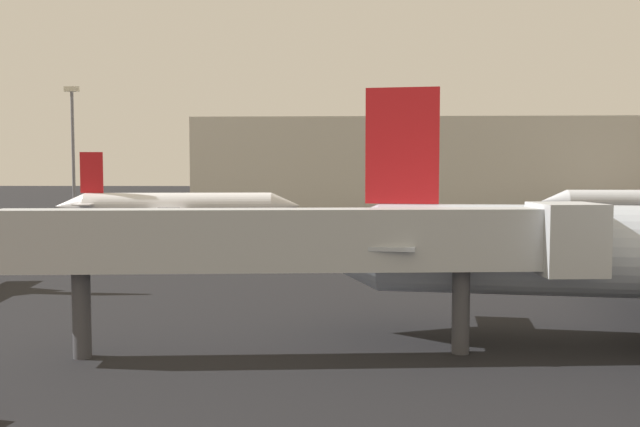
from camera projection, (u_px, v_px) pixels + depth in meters
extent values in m
cone|color=#B2BCCC|center=(331.00, 246.00, 29.84)|extent=(4.68, 4.35, 3.84)
cube|color=#B2BCCC|center=(390.00, 238.00, 29.38)|extent=(3.44, 8.58, 0.16)
cube|color=red|center=(402.00, 146.00, 29.04)|extent=(3.19, 0.70, 5.01)
cylinder|color=white|center=(179.00, 206.00, 78.40)|extent=(21.73, 5.23, 3.11)
cone|color=white|center=(286.00, 206.00, 79.17)|extent=(3.71, 3.43, 3.11)
cone|color=white|center=(70.00, 206.00, 77.63)|extent=(3.71, 3.43, 3.11)
cube|color=white|center=(170.00, 210.00, 78.36)|extent=(6.36, 24.89, 0.19)
cube|color=white|center=(89.00, 204.00, 77.74)|extent=(2.59, 6.91, 0.13)
cube|color=red|center=(92.00, 173.00, 77.53)|extent=(2.58, 0.50, 4.72)
cylinder|color=#4C4C54|center=(181.00, 209.00, 83.07)|extent=(2.54, 1.68, 1.45)
cylinder|color=#4C4C54|center=(169.00, 214.00, 73.76)|extent=(2.54, 1.68, 1.45)
cube|color=black|center=(238.00, 225.00, 78.98)|extent=(0.44, 0.44, 1.54)
cube|color=black|center=(172.00, 225.00, 80.09)|extent=(0.44, 0.44, 1.54)
cube|color=black|center=(168.00, 227.00, 76.88)|extent=(0.44, 0.44, 1.54)
cone|color=silver|center=(554.00, 201.00, 89.93)|extent=(3.45, 3.15, 3.11)
cylinder|color=#4C4C54|center=(631.00, 204.00, 94.41)|extent=(2.40, 1.46, 1.43)
cube|color=black|center=(594.00, 219.00, 89.94)|extent=(0.40, 0.40, 1.55)
cube|color=#B2B7BC|center=(273.00, 240.00, 26.00)|extent=(21.20, 3.29, 2.40)
cube|color=#B2B7BC|center=(566.00, 238.00, 26.49)|extent=(2.62, 2.98, 2.80)
cylinder|color=#3F3F44|center=(461.00, 311.00, 26.50)|extent=(0.70, 0.70, 3.36)
cylinder|color=#3F3F44|center=(82.00, 315.00, 25.87)|extent=(0.70, 0.70, 3.36)
cylinder|color=slate|center=(73.00, 154.00, 107.54)|extent=(0.50, 0.50, 19.81)
cube|color=#F2EACC|center=(72.00, 89.00, 106.88)|extent=(2.40, 0.50, 0.80)
cube|color=beige|center=(419.00, 166.00, 120.65)|extent=(77.27, 25.92, 15.95)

